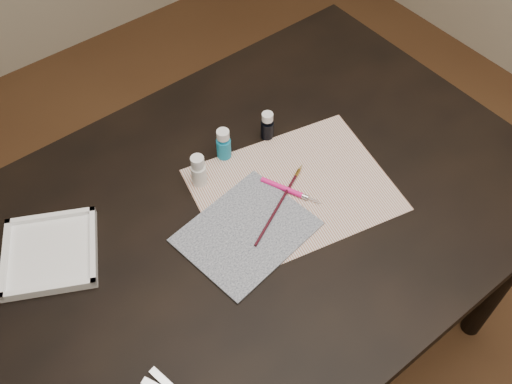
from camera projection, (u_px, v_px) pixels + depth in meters
ground at (256, 344)px, 1.85m from camera, size 3.50×3.50×0.02m
table at (256, 288)px, 1.55m from camera, size 1.30×0.90×0.75m
paper at (293, 189)px, 1.28m from camera, size 0.49×0.41×0.00m
canvas at (247, 232)px, 1.21m from camera, size 0.29×0.25×0.00m
paint_bottle_white at (199, 170)px, 1.26m from camera, size 0.04×0.04×0.08m
paint_bottle_cyan at (224, 144)px, 1.31m from camera, size 0.04×0.04×0.08m
paint_bottle_navy at (267, 126)px, 1.35m from camera, size 0.04×0.04×0.08m
paintbrush at (280, 202)px, 1.25m from camera, size 0.23×0.11×0.01m
craft_knife at (292, 191)px, 1.27m from camera, size 0.07×0.14×0.01m
palette_tray at (50, 252)px, 1.17m from camera, size 0.25×0.25×0.02m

